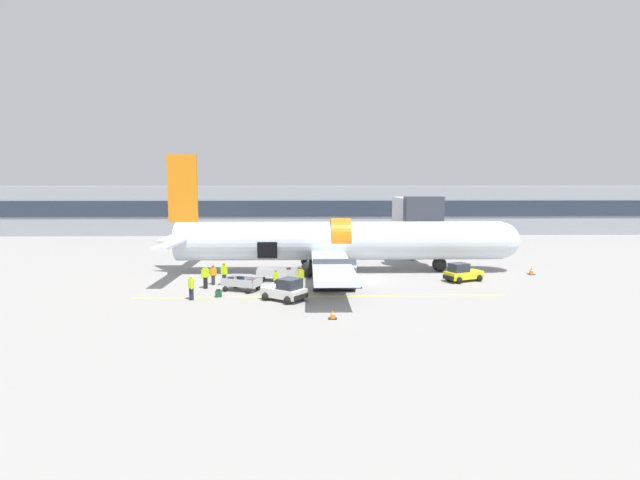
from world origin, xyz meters
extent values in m
plane|color=gray|center=(0.00, 0.00, 0.00)|extent=(500.00, 500.00, 0.00)
cube|color=yellow|center=(-3.36, -6.16, 0.00)|extent=(26.12, 0.56, 0.01)
cube|color=gray|center=(0.00, 40.27, 3.72)|extent=(109.62, 11.41, 7.45)
cube|color=#232D3D|center=(0.00, 34.50, 4.09)|extent=(107.43, 0.16, 2.38)
cylinder|color=#4C4C51|center=(6.56, 10.20, 1.85)|extent=(0.60, 0.60, 3.71)
cube|color=silver|center=(6.56, 10.20, 5.06)|extent=(2.70, 9.95, 2.70)
cube|color=#333842|center=(6.56, 5.82, 5.06)|extent=(3.51, 1.60, 3.24)
cylinder|color=silver|center=(-1.38, 3.52, 2.82)|extent=(28.86, 3.40, 3.40)
sphere|color=silver|center=(13.05, 3.52, 2.82)|extent=(3.23, 3.23, 3.23)
cone|color=silver|center=(-15.81, 3.52, 2.82)|extent=(3.92, 3.13, 3.13)
cylinder|color=orange|center=(-1.38, 3.49, 3.13)|extent=(1.73, 3.41, 3.41)
cube|color=orange|center=(-15.17, 3.52, 7.45)|extent=(2.55, 0.28, 5.86)
cube|color=silver|center=(-15.09, -0.45, 3.16)|extent=(1.19, 7.95, 0.20)
cube|color=silver|center=(-15.09, 7.50, 3.16)|extent=(1.19, 7.95, 0.20)
cube|color=silver|center=(-2.53, -4.09, 1.88)|extent=(2.83, 14.20, 0.40)
cube|color=silver|center=(-2.53, 11.13, 1.88)|extent=(2.83, 14.20, 0.40)
cylinder|color=#333842|center=(-2.33, -4.14, 1.20)|extent=(3.17, 2.34, 2.34)
cylinder|color=#333842|center=(-2.33, 11.19, 1.20)|extent=(3.17, 2.34, 2.34)
cube|color=black|center=(-7.73, 1.84, 2.22)|extent=(1.70, 0.12, 1.40)
cylinder|color=#56565B|center=(7.57, 3.52, 1.31)|extent=(0.22, 0.22, 1.32)
sphere|color=black|center=(7.57, 3.52, 0.65)|extent=(1.30, 1.30, 1.30)
cylinder|color=#56565B|center=(-4.26, 1.12, 1.31)|extent=(0.22, 0.22, 1.32)
sphere|color=black|center=(-4.26, 1.12, 0.65)|extent=(1.30, 1.30, 1.30)
cylinder|color=#56565B|center=(-4.26, 5.92, 1.31)|extent=(0.22, 0.22, 1.32)
sphere|color=black|center=(-4.26, 5.92, 0.65)|extent=(1.30, 1.30, 1.30)
cube|color=silver|center=(-5.91, -7.17, 0.54)|extent=(3.23, 2.98, 0.61)
cube|color=#232833|center=(-5.52, -7.47, 1.20)|extent=(1.84, 1.85, 0.70)
cube|color=black|center=(-4.74, -8.05, 0.42)|extent=(0.96, 1.23, 0.31)
sphere|color=black|center=(-5.60, -8.36, 0.28)|extent=(0.56, 0.56, 0.56)
sphere|color=black|center=(-4.69, -7.14, 0.28)|extent=(0.56, 0.56, 0.56)
sphere|color=black|center=(-7.14, -7.21, 0.28)|extent=(0.56, 0.56, 0.56)
sphere|color=black|center=(-6.23, -5.99, 0.28)|extent=(0.56, 0.56, 0.56)
cube|color=yellow|center=(8.37, -0.94, 0.53)|extent=(3.36, 2.48, 0.59)
cube|color=#232833|center=(7.88, -1.17, 1.17)|extent=(1.73, 1.60, 0.68)
cube|color=black|center=(6.92, -1.60, 0.42)|extent=(0.60, 1.14, 0.30)
sphere|color=black|center=(7.16, -0.80, 0.28)|extent=(0.56, 0.56, 0.56)
sphere|color=black|center=(7.68, -1.95, 0.28)|extent=(0.56, 0.56, 0.56)
sphere|color=black|center=(9.07, 0.06, 0.28)|extent=(0.56, 0.56, 0.56)
sphere|color=black|center=(9.59, -1.09, 0.28)|extent=(0.56, 0.56, 0.56)
cube|color=#B7BABF|center=(-9.18, -4.06, 0.44)|extent=(3.09, 2.40, 0.05)
cube|color=#B7BABF|center=(-7.95, -4.60, 0.72)|extent=(0.62, 1.33, 0.50)
cube|color=#B7BABF|center=(-9.45, -4.69, 0.72)|extent=(2.50, 1.13, 0.50)
cube|color=#B7BABF|center=(-8.91, -3.44, 0.72)|extent=(2.50, 1.13, 0.50)
cube|color=#333338|center=(-7.51, -4.79, 0.26)|extent=(0.86, 0.43, 0.06)
sphere|color=black|center=(-8.58, -5.10, 0.20)|extent=(0.40, 0.40, 0.40)
sphere|color=black|center=(-8.01, -3.79, 0.20)|extent=(0.40, 0.40, 0.40)
sphere|color=black|center=(-10.35, -4.33, 0.20)|extent=(0.40, 0.40, 0.40)
sphere|color=black|center=(-9.78, -3.03, 0.20)|extent=(0.40, 0.40, 0.40)
cube|color=#1E2347|center=(-9.24, -4.16, 0.78)|extent=(0.58, 0.50, 0.63)
cube|color=#4C1E1E|center=(-8.52, -4.06, 0.64)|extent=(0.56, 0.42, 0.35)
cube|color=#2D2D33|center=(-10.05, -3.60, 0.71)|extent=(0.48, 0.42, 0.48)
cube|color=#721951|center=(-9.73, -4.10, 0.62)|extent=(0.54, 0.43, 0.31)
cube|color=#B7BABF|center=(-6.79, -0.38, 0.46)|extent=(3.35, 1.40, 0.05)
cube|color=#B7BABF|center=(-5.15, -0.37, 0.75)|extent=(0.07, 1.37, 0.54)
cube|color=#B7BABF|center=(-6.79, -1.04, 0.75)|extent=(3.27, 0.09, 0.54)
cube|color=#B7BABF|center=(-6.80, 0.27, 0.75)|extent=(3.27, 0.09, 0.54)
cube|color=#333338|center=(-4.67, -0.36, 0.27)|extent=(0.90, 0.09, 0.06)
sphere|color=black|center=(-5.62, -1.06, 0.20)|extent=(0.40, 0.40, 0.40)
sphere|color=black|center=(-5.63, 0.31, 0.20)|extent=(0.40, 0.40, 0.40)
sphere|color=black|center=(-7.96, -1.08, 0.20)|extent=(0.40, 0.40, 0.40)
sphere|color=black|center=(-7.97, 0.29, 0.20)|extent=(0.40, 0.40, 0.40)
cube|color=#14472D|center=(-6.53, -0.25, 0.63)|extent=(0.40, 0.28, 0.29)
cube|color=#4C1E1E|center=(-5.82, -0.61, 0.80)|extent=(0.36, 0.26, 0.63)
cylinder|color=#2D2D33|center=(-11.67, -1.88, 0.38)|extent=(0.29, 0.29, 0.76)
cylinder|color=orange|center=(-11.67, -1.88, 1.06)|extent=(0.37, 0.37, 0.60)
sphere|color=brown|center=(-11.67, -1.88, 1.46)|extent=(0.21, 0.21, 0.21)
cylinder|color=orange|center=(-11.88, -1.89, 0.99)|extent=(0.12, 0.12, 0.55)
cylinder|color=orange|center=(-11.46, -1.87, 0.99)|extent=(0.12, 0.12, 0.55)
cylinder|color=#2D2D33|center=(-4.83, -3.37, 0.41)|extent=(0.36, 0.36, 0.82)
cylinder|color=#CCE523|center=(-4.83, -3.37, 1.14)|extent=(0.47, 0.47, 0.64)
sphere|color=brown|center=(-4.83, -3.37, 1.57)|extent=(0.23, 0.23, 0.23)
cylinder|color=#CCE523|center=(-4.61, -3.31, 1.07)|extent=(0.15, 0.15, 0.59)
cylinder|color=#CCE523|center=(-5.05, -3.42, 1.07)|extent=(0.15, 0.15, 0.59)
cylinder|color=#1E2338|center=(-12.22, -6.94, 0.42)|extent=(0.39, 0.39, 0.84)
cylinder|color=#B7E019|center=(-12.22, -6.94, 1.16)|extent=(0.50, 0.50, 0.66)
sphere|color=beige|center=(-12.22, -6.94, 1.61)|extent=(0.23, 0.23, 0.23)
cylinder|color=#B7E019|center=(-12.30, -6.72, 1.09)|extent=(0.16, 0.16, 0.60)
cylinder|color=#B7E019|center=(-12.13, -7.15, 1.09)|extent=(0.16, 0.16, 0.60)
cylinder|color=black|center=(-12.00, -3.25, 0.43)|extent=(0.42, 0.42, 0.86)
cylinder|color=#B7E019|center=(-12.00, -3.25, 1.20)|extent=(0.54, 0.54, 0.68)
sphere|color=beige|center=(-12.00, -3.25, 1.66)|extent=(0.24, 0.24, 0.24)
cylinder|color=#B7E019|center=(-11.78, -3.14, 1.13)|extent=(0.17, 0.17, 0.63)
cylinder|color=#B7E019|center=(-12.22, -3.35, 1.13)|extent=(0.17, 0.17, 0.63)
cylinder|color=black|center=(-6.65, -3.81, 0.37)|extent=(0.38, 0.38, 0.74)
cylinder|color=#B7E019|center=(-6.65, -3.81, 1.04)|extent=(0.49, 0.49, 0.58)
sphere|color=#9E7556|center=(-6.65, -3.81, 1.43)|extent=(0.21, 0.21, 0.21)
cylinder|color=#B7E019|center=(-6.79, -3.96, 0.97)|extent=(0.16, 0.16, 0.54)
cylinder|color=#B7E019|center=(-6.51, -3.66, 0.97)|extent=(0.16, 0.16, 0.54)
cylinder|color=#2D2D33|center=(-10.77, -2.13, 0.44)|extent=(0.45, 0.45, 0.88)
cylinder|color=#B7E019|center=(-10.77, -2.13, 1.22)|extent=(0.58, 0.58, 0.69)
sphere|color=#9E7556|center=(-10.77, -2.13, 1.69)|extent=(0.24, 0.24, 0.24)
cylinder|color=#B7E019|center=(-10.94, -2.31, 1.15)|extent=(0.19, 0.19, 0.64)
cylinder|color=#B7E019|center=(-10.60, -1.95, 1.15)|extent=(0.19, 0.19, 0.64)
cube|color=#14472D|center=(-10.52, -6.18, 0.23)|extent=(0.49, 0.34, 0.46)
cube|color=black|center=(-10.52, -6.18, 0.52)|extent=(0.29, 0.08, 0.12)
cube|color=black|center=(15.20, 1.88, 0.01)|extent=(0.58, 0.58, 0.03)
cone|color=orange|center=(15.20, 1.88, 0.32)|extent=(0.43, 0.43, 0.64)
cylinder|color=white|center=(15.20, 1.88, 0.35)|extent=(0.25, 0.25, 0.08)
cube|color=black|center=(-2.85, -11.94, 0.01)|extent=(0.50, 0.50, 0.03)
cone|color=orange|center=(-2.85, -11.94, 0.29)|extent=(0.37, 0.37, 0.57)
cylinder|color=white|center=(-2.85, -11.94, 0.31)|extent=(0.21, 0.21, 0.07)
cube|color=black|center=(-0.49, -3.26, 0.01)|extent=(0.64, 0.64, 0.03)
cone|color=orange|center=(-0.49, -3.26, 0.38)|extent=(0.48, 0.48, 0.77)
cylinder|color=white|center=(-0.49, -3.26, 0.42)|extent=(0.28, 0.28, 0.09)
camera|label=1|loc=(-4.34, -40.42, 7.91)|focal=28.00mm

